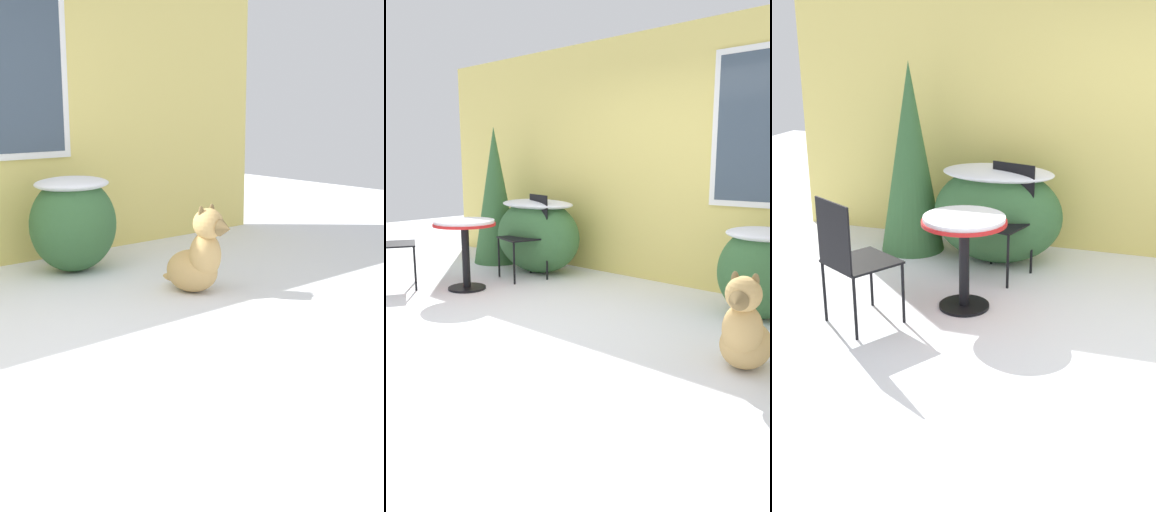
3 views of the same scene
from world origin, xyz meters
The scene contains 3 objects.
ground_plane centered at (0.00, 0.00, 0.00)m, with size 16.00×16.00×0.00m, color white.
shrub_middle centered at (1.32, 1.60, 0.45)m, with size 0.78×0.67×0.83m.
dog centered at (1.71, 0.39, 0.27)m, with size 0.42×0.68×0.70m.
Camera 1 is at (-1.47, -3.25, 1.47)m, focal length 45.00 mm.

